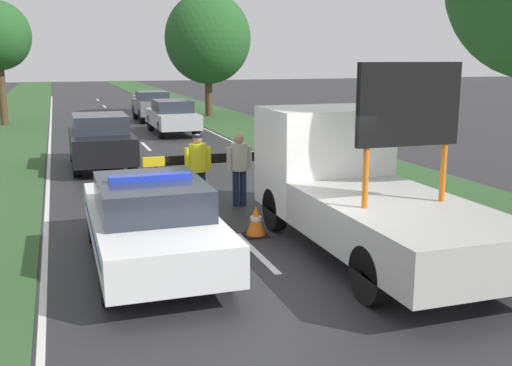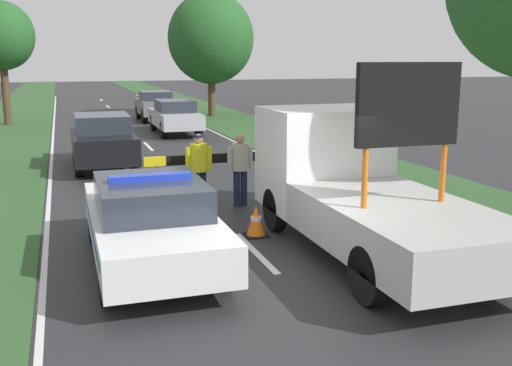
{
  "view_description": "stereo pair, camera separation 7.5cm",
  "coord_description": "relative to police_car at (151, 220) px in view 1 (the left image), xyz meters",
  "views": [
    {
      "loc": [
        -3.13,
        -8.39,
        3.33
      ],
      "look_at": [
        0.21,
        1.65,
        1.1
      ],
      "focal_mm": 42.0,
      "sensor_mm": 36.0,
      "label": 1
    },
    {
      "loc": [
        -3.05,
        -8.42,
        3.33
      ],
      "look_at": [
        0.21,
        1.65,
        1.1
      ],
      "focal_mm": 42.0,
      "sensor_mm": 36.0,
      "label": 2
    }
  ],
  "objects": [
    {
      "name": "traffic_cone_near_police",
      "position": [
        2.11,
        0.92,
        -0.44
      ],
      "size": [
        0.43,
        0.43,
        0.6
      ],
      "color": "black",
      "rests_on": "ground"
    },
    {
      "name": "work_truck",
      "position": [
        3.58,
        -0.19,
        0.38
      ],
      "size": [
        2.23,
        5.94,
        3.26
      ],
      "rotation": [
        0.0,
        0.0,
        3.13
      ],
      "color": "white",
      "rests_on": "ground"
    },
    {
      "name": "police_officer",
      "position": [
        1.57,
        3.39,
        0.26
      ],
      "size": [
        0.6,
        0.38,
        1.67
      ],
      "rotation": [
        0.0,
        0.0,
        3.64
      ],
      "color": "#191E38",
      "rests_on": "ground"
    },
    {
      "name": "pedestrian_civilian",
      "position": [
        2.5,
        3.28,
        0.24
      ],
      "size": [
        0.59,
        0.38,
        1.65
      ],
      "rotation": [
        0.0,
        0.0,
        -0.39
      ],
      "color": "#191E38",
      "rests_on": "ground"
    },
    {
      "name": "traffic_cone_centre_front",
      "position": [
        1.94,
        4.67,
        -0.47
      ],
      "size": [
        0.38,
        0.38,
        0.53
      ],
      "color": "black",
      "rests_on": "ground"
    },
    {
      "name": "grass_verge_left",
      "position": [
        -3.73,
        18.94,
        -0.72
      ],
      "size": [
        3.88,
        120.0,
        0.03
      ],
      "color": "#2D5128",
      "rests_on": "ground"
    },
    {
      "name": "queued_car_suv_grey",
      "position": [
        3.51,
        22.73,
        0.09
      ],
      "size": [
        1.74,
        3.93,
        1.56
      ],
      "rotation": [
        0.0,
        0.0,
        3.14
      ],
      "color": "slate",
      "rests_on": "ground"
    },
    {
      "name": "ground_plane",
      "position": [
        1.79,
        -1.06,
        -0.73
      ],
      "size": [
        160.0,
        160.0,
        0.0
      ],
      "primitive_type": "plane",
      "color": "#28282B"
    },
    {
      "name": "police_car",
      "position": [
        0.0,
        0.0,
        0.0
      ],
      "size": [
        1.87,
        4.89,
        1.51
      ],
      "rotation": [
        0.0,
        0.0,
        -0.09
      ],
      "color": "white",
      "rests_on": "ground"
    },
    {
      "name": "queued_car_sedan_silver",
      "position": [
        3.48,
        16.83,
        0.05
      ],
      "size": [
        1.73,
        4.62,
        1.49
      ],
      "rotation": [
        0.0,
        0.0,
        3.14
      ],
      "color": "#B2B2B7",
      "rests_on": "ground"
    },
    {
      "name": "grass_verge_right",
      "position": [
        7.32,
        18.94,
        -0.72
      ],
      "size": [
        3.88,
        120.0,
        0.03
      ],
      "color": "#2D5128",
      "rests_on": "ground"
    },
    {
      "name": "queued_car_sedan_black",
      "position": [
        -0.13,
        9.32,
        0.1
      ],
      "size": [
        1.79,
        4.48,
        1.63
      ],
      "rotation": [
        0.0,
        0.0,
        3.14
      ],
      "color": "black",
      "rests_on": "ground"
    },
    {
      "name": "lane_markings",
      "position": [
        1.79,
        15.38,
        -0.73
      ],
      "size": [
        7.07,
        60.55,
        0.01
      ],
      "color": "silver",
      "rests_on": "ground"
    },
    {
      "name": "roadside_tree_mid_left",
      "position": [
        6.96,
        24.12,
        3.63
      ],
      "size": [
        4.82,
        4.82,
        6.91
      ],
      "color": "#4C3823",
      "rests_on": "ground"
    },
    {
      "name": "road_barrier",
      "position": [
        1.88,
        3.82,
        0.21
      ],
      "size": [
        2.95,
        0.08,
        1.14
      ],
      "rotation": [
        0.0,
        0.0,
        -0.06
      ],
      "color": "black",
      "rests_on": "ground"
    }
  ]
}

